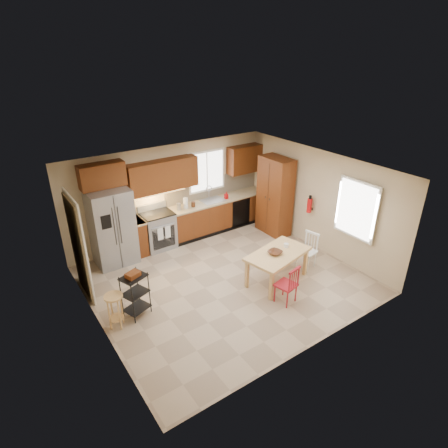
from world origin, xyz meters
TOP-DOWN VIEW (x-y plane):
  - floor at (0.00, 0.00)m, footprint 5.50×5.50m
  - ceiling at (0.00, 0.00)m, footprint 5.50×5.00m
  - wall_back at (0.00, 2.50)m, footprint 5.50×0.02m
  - wall_front at (0.00, -2.50)m, footprint 5.50×0.02m
  - wall_left at (-2.75, 0.00)m, footprint 0.02×5.00m
  - wall_right at (2.75, 0.00)m, footprint 0.02×5.00m
  - refrigerator at (-1.70, 2.12)m, footprint 0.92×0.75m
  - range_stove at (-0.55, 2.19)m, footprint 0.76×0.63m
  - base_cabinet_narrow at (-1.10, 2.20)m, footprint 0.30×0.60m
  - base_cabinet_run at (1.29, 2.20)m, footprint 2.92×0.60m
  - dishwasher at (1.85, 1.91)m, footprint 0.60×0.02m
  - backsplash at (1.29, 2.48)m, footprint 2.92×0.03m
  - upper_over_fridge at (-1.70, 2.33)m, footprint 1.00×0.35m
  - upper_left_block at (-0.25, 2.33)m, footprint 1.80×0.35m
  - upper_right_block at (2.25, 2.33)m, footprint 1.00×0.35m
  - window_back at (1.10, 2.48)m, footprint 1.12×0.04m
  - sink at (1.10, 2.20)m, footprint 0.62×0.46m
  - undercab_glow at (-0.55, 2.30)m, footprint 1.60×0.30m
  - soap_bottle at (1.48, 2.10)m, footprint 0.09×0.09m
  - paper_towel at (0.25, 2.15)m, footprint 0.12×0.12m
  - canister_steel at (0.05, 2.15)m, footprint 0.11×0.11m
  - canister_wood at (0.45, 2.12)m, footprint 0.10×0.10m
  - pantry at (2.43, 1.20)m, footprint 0.50×0.95m
  - fire_extinguisher at (2.63, 0.15)m, footprint 0.12×0.12m
  - window_right at (2.68, -1.15)m, footprint 0.04×1.02m
  - doorway at (-2.67, 1.30)m, footprint 0.04×0.95m
  - dining_table at (0.90, -0.66)m, footprint 1.56×1.08m
  - chair_red at (0.55, -1.31)m, footprint 0.46×0.46m
  - chair_white at (1.85, -0.61)m, footprint 0.46×0.46m
  - table_bowl at (0.82, -0.66)m, footprint 0.34×0.34m
  - table_jar at (1.22, -0.57)m, footprint 0.11×0.11m
  - bar_stool at (-2.50, -0.10)m, footprint 0.38×0.38m
  - utility_cart at (-2.06, 0.01)m, footprint 0.55×0.49m

SIDE VIEW (x-z plane):
  - floor at x=0.00m, z-range 0.00..0.00m
  - bar_stool at x=-2.50m, z-range 0.00..0.69m
  - dining_table at x=0.90m, z-range 0.00..0.69m
  - chair_red at x=0.55m, z-range 0.00..0.83m
  - chair_white at x=1.85m, z-range 0.00..0.83m
  - base_cabinet_narrow at x=-1.10m, z-range 0.00..0.90m
  - base_cabinet_run at x=1.29m, z-range 0.00..0.90m
  - dishwasher at x=1.85m, z-range 0.06..0.84m
  - utility_cart at x=-2.06m, z-range 0.00..0.91m
  - range_stove at x=-0.55m, z-range 0.00..0.92m
  - table_bowl at x=0.82m, z-range 0.67..0.74m
  - table_jar at x=1.22m, z-range 0.67..0.78m
  - sink at x=1.10m, z-range 0.78..0.94m
  - refrigerator at x=-1.70m, z-range 0.00..1.82m
  - canister_wood at x=0.45m, z-range 0.90..1.04m
  - canister_steel at x=0.05m, z-range 0.90..1.08m
  - soap_bottle at x=1.48m, z-range 0.90..1.09m
  - paper_towel at x=0.25m, z-range 0.90..1.18m
  - pantry at x=2.43m, z-range 0.00..2.10m
  - doorway at x=-2.67m, z-range 0.00..2.10m
  - fire_extinguisher at x=2.63m, z-range 0.92..1.28m
  - backsplash at x=1.29m, z-range 0.90..1.45m
  - wall_back at x=0.00m, z-range 0.00..2.50m
  - wall_front at x=0.00m, z-range 0.00..2.50m
  - wall_left at x=-2.75m, z-range 0.00..2.50m
  - wall_right at x=2.75m, z-range 0.00..2.50m
  - undercab_glow at x=-0.55m, z-range 1.43..1.43m
  - window_right at x=2.68m, z-range 0.79..2.11m
  - window_back at x=1.10m, z-range 1.09..2.21m
  - upper_left_block at x=-0.25m, z-range 1.45..2.20m
  - upper_right_block at x=2.25m, z-range 1.45..2.20m
  - upper_over_fridge at x=-1.70m, z-range 1.83..2.38m
  - ceiling at x=0.00m, z-range 2.49..2.51m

